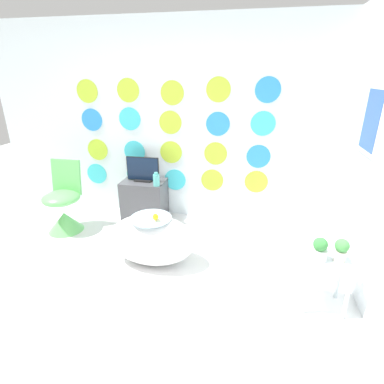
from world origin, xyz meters
TOP-DOWN VIEW (x-y plane):
  - ground_plane at (0.00, 0.00)m, footprint 12.00×12.00m
  - wall_back_dotted at (-0.00, 2.13)m, footprint 5.16×0.05m
  - wall_right at (2.10, 1.06)m, footprint 0.06×3.11m
  - bathtub at (0.07, 0.87)m, footprint 0.93×0.53m
  - rubber_duck at (0.15, 0.81)m, footprint 0.06×0.07m
  - chair at (-1.28, 1.34)m, footprint 0.47×0.47m
  - tv_cabinet at (-0.38, 1.88)m, footprint 0.59×0.40m
  - tv at (-0.38, 1.88)m, footprint 0.45×0.12m
  - vase at (-0.14, 1.74)m, footprint 0.09×0.09m
  - side_table at (1.75, 0.54)m, footprint 0.37×0.31m
  - potted_plant_left at (1.66, 0.53)m, footprint 0.13×0.13m
  - potted_plant_right at (1.83, 0.54)m, footprint 0.11×0.11m

SIDE VIEW (x-z plane):
  - ground_plane at x=0.00m, z-range 0.00..0.00m
  - bathtub at x=0.07m, z-range 0.00..0.56m
  - tv_cabinet at x=-0.38m, z-range 0.00..0.56m
  - chair at x=-1.28m, z-range -0.16..0.75m
  - side_table at x=1.75m, z-range 0.13..0.61m
  - potted_plant_left at x=1.66m, z-range 0.47..0.68m
  - rubber_duck at x=0.15m, z-range 0.55..0.63m
  - potted_plant_right at x=1.83m, z-range 0.49..0.69m
  - vase at x=-0.14m, z-range 0.55..0.74m
  - tv at x=-0.38m, z-range 0.54..0.88m
  - wall_back_dotted at x=0.00m, z-range 0.00..2.60m
  - wall_right at x=2.10m, z-range 0.00..2.60m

